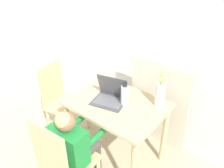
{
  "coord_description": "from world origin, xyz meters",
  "views": [
    {
      "loc": [
        1.13,
        0.25,
        1.95
      ],
      "look_at": [
        0.02,
        1.63,
        0.92
      ],
      "focal_mm": 35.0,
      "sensor_mm": 36.0,
      "label": 1
    }
  ],
  "objects": [
    {
      "name": "flower_vase",
      "position": [
        0.42,
        1.84,
        0.88
      ],
      "size": [
        0.09,
        0.09,
        0.35
      ],
      "color": "silver",
      "rests_on": "dining_table"
    },
    {
      "name": "laptop",
      "position": [
        0.01,
        1.62,
        0.8
      ],
      "size": [
        0.36,
        0.32,
        0.25
      ],
      "rotation": [
        0.0,
        0.0,
        0.24
      ],
      "color": "#4C4C51",
      "rests_on": "dining_table"
    },
    {
      "name": "cardboard_panel",
      "position": [
        0.3,
        2.09,
        0.54
      ],
      "size": [
        0.67,
        0.17,
        1.09
      ],
      "color": "silver",
      "rests_on": "ground_plane"
    },
    {
      "name": "person_seated",
      "position": [
        0.02,
        1.1,
        0.59
      ],
      "size": [
        0.36,
        0.44,
        0.94
      ],
      "rotation": [
        0.0,
        0.0,
        3.21
      ],
      "color": "#1E8438",
      "rests_on": "ground_plane"
    },
    {
      "name": "chair_occupied",
      "position": [
        0.03,
        0.97,
        0.46
      ],
      "size": [
        0.42,
        0.42,
        0.92
      ],
      "rotation": [
        0.0,
        0.0,
        3.21
      ],
      "color": "#D6B784",
      "rests_on": "ground_plane"
    },
    {
      "name": "dining_table",
      "position": [
        0.08,
        1.63,
        0.63
      ],
      "size": [
        0.92,
        0.68,
        0.74
      ],
      "color": "#D6B784",
      "rests_on": "ground_plane"
    },
    {
      "name": "chair_spare",
      "position": [
        -0.7,
        1.57,
        0.46
      ],
      "size": [
        0.48,
        0.48,
        0.92
      ],
      "rotation": [
        0.0,
        0.0,
        1.79
      ],
      "color": "#D6B784",
      "rests_on": "ground_plane"
    },
    {
      "name": "wall_back",
      "position": [
        0.0,
        2.23,
        1.25
      ],
      "size": [
        6.4,
        0.05,
        2.5
      ],
      "color": "white",
      "rests_on": "ground_plane"
    },
    {
      "name": "water_bottle",
      "position": [
        0.16,
        1.65,
        0.85
      ],
      "size": [
        0.07,
        0.07,
        0.22
      ],
      "color": "silver",
      "rests_on": "dining_table"
    }
  ]
}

